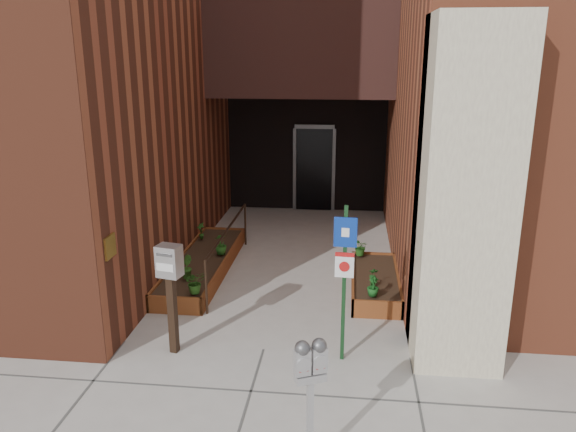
% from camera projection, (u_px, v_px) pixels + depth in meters
% --- Properties ---
extents(ground, '(80.00, 80.00, 0.00)m').
position_uv_depth(ground, '(263.00, 350.00, 7.75)').
color(ground, '#9E9991').
rests_on(ground, ground).
extents(architecture, '(20.00, 14.60, 10.00)m').
position_uv_depth(architecture, '(299.00, 5.00, 12.94)').
color(architecture, brown).
rests_on(architecture, ground).
extents(planter_left, '(0.90, 3.60, 0.30)m').
position_uv_depth(planter_left, '(203.00, 265.00, 10.45)').
color(planter_left, brown).
rests_on(planter_left, ground).
extents(planter_right, '(0.80, 2.20, 0.30)m').
position_uv_depth(planter_right, '(375.00, 283.00, 9.64)').
color(planter_right, brown).
rests_on(planter_right, ground).
extents(handrail, '(0.04, 3.34, 0.90)m').
position_uv_depth(handrail, '(228.00, 236.00, 10.18)').
color(handrail, black).
rests_on(handrail, ground).
extents(parking_meter, '(0.32, 0.22, 1.41)m').
position_uv_depth(parking_meter, '(311.00, 370.00, 5.26)').
color(parking_meter, '#AFAFB2').
rests_on(parking_meter, ground).
extents(sign_post, '(0.29, 0.08, 2.13)m').
position_uv_depth(sign_post, '(344.00, 268.00, 7.14)').
color(sign_post, '#133619').
rests_on(sign_post, ground).
extents(payment_dropbox, '(0.35, 0.29, 1.54)m').
position_uv_depth(payment_dropbox, '(170.00, 276.00, 7.39)').
color(payment_dropbox, black).
rests_on(payment_dropbox, ground).
extents(shrub_left_a, '(0.45, 0.45, 0.36)m').
position_uv_depth(shrub_left_a, '(195.00, 282.00, 8.80)').
color(shrub_left_a, '#265518').
rests_on(shrub_left_a, planter_left).
extents(shrub_left_b, '(0.28, 0.28, 0.39)m').
position_uv_depth(shrub_left_b, '(186.00, 267.00, 9.37)').
color(shrub_left_b, '#285719').
rests_on(shrub_left_b, planter_left).
extents(shrub_left_c, '(0.31, 0.31, 0.40)m').
position_uv_depth(shrub_left_c, '(221.00, 244.00, 10.49)').
color(shrub_left_c, '#205217').
rests_on(shrub_left_c, planter_left).
extents(shrub_left_d, '(0.25, 0.25, 0.34)m').
position_uv_depth(shrub_left_d, '(201.00, 231.00, 11.35)').
color(shrub_left_d, '#235317').
rests_on(shrub_left_d, planter_left).
extents(shrub_right_a, '(0.26, 0.26, 0.33)m').
position_uv_depth(shrub_right_a, '(373.00, 286.00, 8.69)').
color(shrub_right_a, '#17511B').
rests_on(shrub_right_a, planter_right).
extents(shrub_right_b, '(0.17, 0.17, 0.30)m').
position_uv_depth(shrub_right_b, '(374.00, 276.00, 9.10)').
color(shrub_right_b, '#175218').
rests_on(shrub_right_b, planter_right).
extents(shrub_right_c, '(0.32, 0.32, 0.33)m').
position_uv_depth(shrub_right_c, '(360.00, 247.00, 10.41)').
color(shrub_right_c, '#225618').
rests_on(shrub_right_c, planter_right).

